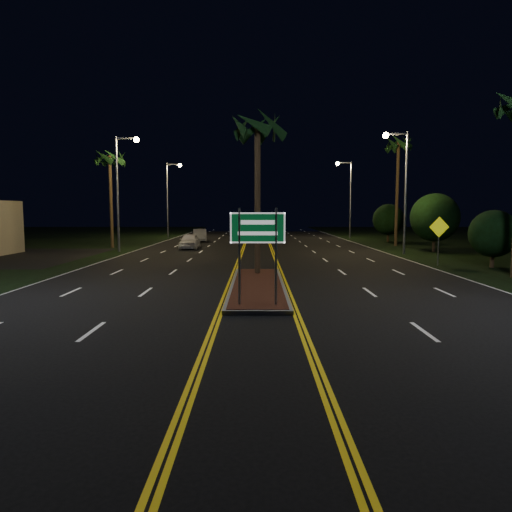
{
  "coord_description": "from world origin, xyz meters",
  "views": [
    {
      "loc": [
        -0.02,
        -12.06,
        3.25
      ],
      "look_at": [
        -0.05,
        1.56,
        1.9
      ],
      "focal_mm": 32.0,
      "sensor_mm": 36.0,
      "label": 1
    }
  ],
  "objects_px": {
    "car_near": "(190,240)",
    "shrub_near": "(493,234)",
    "palm_median": "(257,127)",
    "median_island": "(258,286)",
    "shrub_far": "(388,220)",
    "streetlight_left_mid": "(122,180)",
    "streetlight_right_mid": "(401,178)",
    "highway_sign": "(258,237)",
    "streetlight_right_far": "(347,190)",
    "streetlight_left_far": "(170,191)",
    "palm_left_far": "(110,159)",
    "car_far": "(200,234)",
    "palm_right_far": "(399,145)",
    "warning_sign": "(439,233)",
    "shrub_mid": "(435,217)"
  },
  "relations": [
    {
      "from": "streetlight_right_mid",
      "to": "highway_sign",
      "type": "bearing_deg",
      "value": -118.93
    },
    {
      "from": "streetlight_right_far",
      "to": "palm_median",
      "type": "distance_m",
      "value": 33.28
    },
    {
      "from": "palm_median",
      "to": "shrub_near",
      "type": "height_order",
      "value": "palm_median"
    },
    {
      "from": "palm_median",
      "to": "car_near",
      "type": "height_order",
      "value": "palm_median"
    },
    {
      "from": "streetlight_right_mid",
      "to": "car_near",
      "type": "height_order",
      "value": "streetlight_right_mid"
    },
    {
      "from": "streetlight_right_far",
      "to": "streetlight_left_far",
      "type": "bearing_deg",
      "value": 174.62
    },
    {
      "from": "streetlight_left_mid",
      "to": "car_near",
      "type": "xyz_separation_m",
      "value": [
        4.8,
        3.0,
        -4.89
      ]
    },
    {
      "from": "car_near",
      "to": "shrub_near",
      "type": "bearing_deg",
      "value": -34.54
    },
    {
      "from": "median_island",
      "to": "palm_right_far",
      "type": "bearing_deg",
      "value": 60.9
    },
    {
      "from": "median_island",
      "to": "shrub_far",
      "type": "bearing_deg",
      "value": 64.55
    },
    {
      "from": "median_island",
      "to": "highway_sign",
      "type": "relative_size",
      "value": 3.2
    },
    {
      "from": "median_island",
      "to": "shrub_far",
      "type": "relative_size",
      "value": 2.59
    },
    {
      "from": "streetlight_right_far",
      "to": "shrub_mid",
      "type": "xyz_separation_m",
      "value": [
        3.39,
        -18.0,
        -2.93
      ]
    },
    {
      "from": "car_near",
      "to": "warning_sign",
      "type": "distance_m",
      "value": 20.51
    },
    {
      "from": "streetlight_right_far",
      "to": "highway_sign",
      "type": "bearing_deg",
      "value": -105.15
    },
    {
      "from": "streetlight_right_far",
      "to": "warning_sign",
      "type": "bearing_deg",
      "value": -89.6
    },
    {
      "from": "streetlight_left_mid",
      "to": "palm_left_far",
      "type": "height_order",
      "value": "streetlight_left_mid"
    },
    {
      "from": "car_far",
      "to": "streetlight_left_mid",
      "type": "bearing_deg",
      "value": -116.87
    },
    {
      "from": "palm_median",
      "to": "car_far",
      "type": "xyz_separation_m",
      "value": [
        -6.08,
        25.73,
        -6.51
      ]
    },
    {
      "from": "highway_sign",
      "to": "streetlight_left_far",
      "type": "relative_size",
      "value": 0.36
    },
    {
      "from": "palm_median",
      "to": "shrub_far",
      "type": "distance_m",
      "value": 29.41
    },
    {
      "from": "median_island",
      "to": "palm_right_far",
      "type": "relative_size",
      "value": 1.0
    },
    {
      "from": "streetlight_right_far",
      "to": "shrub_mid",
      "type": "height_order",
      "value": "streetlight_right_far"
    },
    {
      "from": "palm_median",
      "to": "palm_left_far",
      "type": "height_order",
      "value": "palm_left_far"
    },
    {
      "from": "shrub_near",
      "to": "shrub_far",
      "type": "height_order",
      "value": "shrub_far"
    },
    {
      "from": "highway_sign",
      "to": "car_far",
      "type": "bearing_deg",
      "value": 100.3
    },
    {
      "from": "shrub_far",
      "to": "palm_median",
      "type": "bearing_deg",
      "value": -118.42
    },
    {
      "from": "streetlight_left_far",
      "to": "warning_sign",
      "type": "height_order",
      "value": "streetlight_left_far"
    },
    {
      "from": "shrub_near",
      "to": "shrub_far",
      "type": "bearing_deg",
      "value": 89.22
    },
    {
      "from": "shrub_mid",
      "to": "warning_sign",
      "type": "height_order",
      "value": "shrub_mid"
    },
    {
      "from": "palm_left_far",
      "to": "shrub_near",
      "type": "height_order",
      "value": "palm_left_far"
    },
    {
      "from": "shrub_far",
      "to": "car_far",
      "type": "height_order",
      "value": "shrub_far"
    },
    {
      "from": "car_far",
      "to": "median_island",
      "type": "bearing_deg",
      "value": -84.77
    },
    {
      "from": "car_far",
      "to": "shrub_mid",
      "type": "bearing_deg",
      "value": -37.85
    },
    {
      "from": "median_island",
      "to": "streetlight_right_mid",
      "type": "xyz_separation_m",
      "value": [
        10.61,
        15.0,
        5.57
      ]
    },
    {
      "from": "shrub_far",
      "to": "car_near",
      "type": "xyz_separation_m",
      "value": [
        -19.61,
        -9.0,
        -1.57
      ]
    },
    {
      "from": "streetlight_left_mid",
      "to": "highway_sign",
      "type": "bearing_deg",
      "value": -63.41
    },
    {
      "from": "shrub_mid",
      "to": "palm_median",
      "type": "bearing_deg",
      "value": -136.04
    },
    {
      "from": "palm_right_far",
      "to": "shrub_far",
      "type": "height_order",
      "value": "palm_right_far"
    },
    {
      "from": "car_near",
      "to": "streetlight_left_mid",
      "type": "bearing_deg",
      "value": -148.55
    },
    {
      "from": "median_island",
      "to": "car_near",
      "type": "xyz_separation_m",
      "value": [
        -5.81,
        20.0,
        0.68
      ]
    },
    {
      "from": "streetlight_right_mid",
      "to": "car_far",
      "type": "xyz_separation_m",
      "value": [
        -16.69,
        14.23,
        -4.89
      ]
    },
    {
      "from": "median_island",
      "to": "streetlight_right_far",
      "type": "bearing_deg",
      "value": 73.13
    },
    {
      "from": "palm_median",
      "to": "shrub_near",
      "type": "distance_m",
      "value": 14.93
    },
    {
      "from": "car_far",
      "to": "streetlight_right_mid",
      "type": "bearing_deg",
      "value": -46.96
    },
    {
      "from": "palm_right_far",
      "to": "car_far",
      "type": "xyz_separation_m",
      "value": [
        -18.88,
        6.23,
        -8.38
      ]
    },
    {
      "from": "highway_sign",
      "to": "palm_right_far",
      "type": "relative_size",
      "value": 0.31
    },
    {
      "from": "median_island",
      "to": "streetlight_right_mid",
      "type": "bearing_deg",
      "value": 54.72
    },
    {
      "from": "streetlight_right_far",
      "to": "car_near",
      "type": "bearing_deg",
      "value": -137.61
    },
    {
      "from": "streetlight_left_mid",
      "to": "car_near",
      "type": "height_order",
      "value": "streetlight_left_mid"
    }
  ]
}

